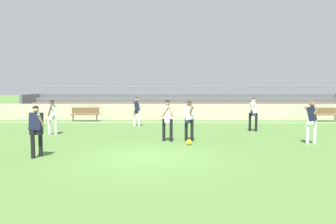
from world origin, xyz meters
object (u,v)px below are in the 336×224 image
object	(u,v)px
player_white_wide_left	(189,117)
player_dark_on_ball	(36,127)
bench_centre_sideline	(323,113)
player_white_overlapping	(167,117)
bench_near_wall_gap	(85,113)
player_dark_dropping_back	(312,118)
player_white_deep_cover	(253,111)
player_white_pressing_high	(52,114)
player_dark_trailing_run	(137,109)
bleacher_stand	(187,104)
soccer_ball	(189,142)

from	to	relation	value
player_white_wide_left	player_dark_on_ball	world-z (taller)	player_white_wide_left
bench_centre_sideline	player_white_overlapping	xyz separation A→B (m)	(-10.07, -7.89, 0.48)
bench_near_wall_gap	player_dark_dropping_back	size ratio (longest dim) A/B	1.05
player_white_deep_cover	player_white_pressing_high	xyz separation A→B (m)	(-9.80, -1.29, -0.05)
player_white_overlapping	player_white_pressing_high	bearing A→B (deg)	161.31
player_dark_trailing_run	player_dark_dropping_back	size ratio (longest dim) A/B	0.97
bleacher_stand	player_white_deep_cover	bearing A→B (deg)	-71.80
soccer_ball	player_white_deep_cover	bearing A→B (deg)	49.04
player_dark_trailing_run	player_white_overlapping	bearing A→B (deg)	-70.75
bleacher_stand	player_dark_trailing_run	size ratio (longest dim) A/B	14.79
player_dark_trailing_run	bench_centre_sideline	bearing A→B (deg)	12.67
bleacher_stand	soccer_ball	bearing A→B (deg)	-92.63
bench_centre_sideline	player_dark_trailing_run	distance (m)	12.19
player_dark_trailing_run	player_white_pressing_high	xyz separation A→B (m)	(-3.64, -3.37, -0.02)
player_dark_on_ball	player_white_deep_cover	bearing A→B (deg)	36.47
player_dark_trailing_run	soccer_ball	xyz separation A→B (m)	(2.67, -6.10, -0.88)
bleacher_stand	bench_near_wall_gap	xyz separation A→B (m)	(-6.94, -4.06, -0.39)
bench_centre_sideline	player_dark_dropping_back	bearing A→B (deg)	-117.28
bleacher_stand	soccer_ball	size ratio (longest dim) A/B	112.28
player_white_wide_left	player_dark_dropping_back	bearing A→B (deg)	-7.66
bench_near_wall_gap	player_white_deep_cover	size ratio (longest dim) A/B	1.05
bench_centre_sideline	bench_near_wall_gap	size ratio (longest dim) A/B	1.00
player_white_wide_left	player_white_overlapping	size ratio (longest dim) A/B	0.98
soccer_ball	player_dark_dropping_back	bearing A→B (deg)	3.57
player_dark_trailing_run	soccer_ball	world-z (taller)	player_dark_trailing_run
bleacher_stand	player_white_wide_left	bearing A→B (deg)	-92.57
bench_centre_sideline	bench_near_wall_gap	distance (m)	15.57
player_white_wide_left	soccer_ball	size ratio (longest dim) A/B	7.66
bench_centre_sideline	player_white_pressing_high	size ratio (longest dim) A/B	1.09
player_white_overlapping	player_white_deep_cover	size ratio (longest dim) A/B	1.00
player_white_overlapping	player_dark_on_ball	world-z (taller)	player_white_overlapping
player_dark_dropping_back	soccer_ball	size ratio (longest dim) A/B	7.79
bleacher_stand	player_white_pressing_high	xyz separation A→B (m)	(-6.90, -10.11, 0.04)
player_dark_dropping_back	player_white_pressing_high	xyz separation A→B (m)	(-11.17, 2.43, -0.05)
player_dark_dropping_back	player_white_pressing_high	size ratio (longest dim) A/B	1.04
player_white_wide_left	player_white_pressing_high	xyz separation A→B (m)	(-6.37, 1.78, -0.03)
bleacher_stand	player_white_overlapping	xyz separation A→B (m)	(-1.44, -11.96, 0.09)
bench_near_wall_gap	player_white_overlapping	xyz separation A→B (m)	(5.50, -7.89, 0.48)
player_white_deep_cover	player_white_pressing_high	world-z (taller)	player_white_deep_cover
bench_near_wall_gap	player_white_wide_left	world-z (taller)	player_white_wide_left
player_dark_trailing_run	bench_near_wall_gap	bearing A→B (deg)	144.02
bleacher_stand	bench_near_wall_gap	distance (m)	8.05
player_white_overlapping	player_dark_dropping_back	world-z (taller)	same
bleacher_stand	player_white_deep_cover	world-z (taller)	bleacher_stand
player_white_overlapping	soccer_ball	xyz separation A→B (m)	(0.85, -0.88, -0.92)
bench_centre_sideline	player_white_overlapping	bearing A→B (deg)	-141.91
bench_centre_sideline	player_dark_dropping_back	xyz separation A→B (m)	(-4.37, -8.47, 0.48)
player_white_overlapping	player_white_deep_cover	distance (m)	5.35
soccer_ball	bleacher_stand	bearing A→B (deg)	87.37
bench_centre_sideline	player_dark_trailing_run	bearing A→B (deg)	-167.33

